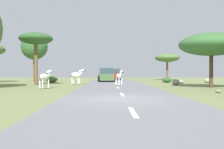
% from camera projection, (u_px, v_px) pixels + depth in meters
% --- Properties ---
extents(ground_plane, '(90.00, 90.00, 0.00)m').
position_uv_depth(ground_plane, '(119.00, 99.00, 11.63)').
color(ground_plane, olive).
extents(road, '(6.00, 64.00, 0.05)m').
position_uv_depth(road, '(124.00, 99.00, 11.63)').
color(road, slate).
rests_on(road, ground_plane).
extents(lane_markings, '(0.16, 56.00, 0.01)m').
position_uv_depth(lane_markings, '(126.00, 101.00, 10.63)').
color(lane_markings, silver).
rests_on(lane_markings, road).
extents(zebra_0, '(0.75, 1.43, 1.41)m').
position_uv_depth(zebra_0, '(119.00, 76.00, 21.88)').
color(zebra_0, silver).
rests_on(zebra_0, road).
extents(zebra_1, '(0.91, 1.48, 1.49)m').
position_uv_depth(zebra_1, '(45.00, 77.00, 19.03)').
color(zebra_1, silver).
rests_on(zebra_1, ground_plane).
extents(zebra_2, '(1.61, 0.97, 1.62)m').
position_uv_depth(zebra_2, '(77.00, 75.00, 25.13)').
color(zebra_2, silver).
rests_on(zebra_2, ground_plane).
extents(car_0, '(2.28, 4.47, 1.74)m').
position_uv_depth(car_0, '(106.00, 75.00, 32.15)').
color(car_0, '#476B38').
rests_on(car_0, road).
extents(car_1, '(2.10, 4.38, 1.74)m').
position_uv_depth(car_1, '(114.00, 75.00, 39.86)').
color(car_1, red).
rests_on(car_1, road).
extents(tree_0, '(3.61, 3.61, 6.58)m').
position_uv_depth(tree_0, '(34.00, 47.00, 34.27)').
color(tree_0, brown).
rests_on(tree_0, ground_plane).
extents(tree_1, '(3.22, 3.22, 5.08)m').
position_uv_depth(tree_1, '(36.00, 40.00, 24.03)').
color(tree_1, brown).
rests_on(tree_1, ground_plane).
extents(tree_5, '(5.23, 5.23, 4.45)m').
position_uv_depth(tree_5, '(211.00, 45.00, 20.38)').
color(tree_5, '#4C3823').
rests_on(tree_5, ground_plane).
extents(tree_7, '(3.76, 3.76, 4.13)m').
position_uv_depth(tree_7, '(167.00, 58.00, 38.39)').
color(tree_7, brown).
rests_on(tree_7, ground_plane).
extents(bush_2, '(1.08, 0.98, 0.65)m').
position_uv_depth(bush_2, '(167.00, 80.00, 29.61)').
color(bush_2, '#2D5628').
rests_on(bush_2, ground_plane).
extents(bush_3, '(1.45, 1.31, 0.87)m').
position_uv_depth(bush_3, '(52.00, 79.00, 29.77)').
color(bush_3, '#4C7038').
rests_on(bush_3, ground_plane).
extents(rock_0, '(0.77, 0.68, 0.58)m').
position_uv_depth(rock_0, '(176.00, 82.00, 23.89)').
color(rock_0, gray).
rests_on(rock_0, ground_plane).
extents(rock_1, '(0.77, 0.73, 0.43)m').
position_uv_depth(rock_1, '(180.00, 82.00, 26.79)').
color(rock_1, gray).
rests_on(rock_1, ground_plane).
extents(rock_2, '(0.39, 0.29, 0.22)m').
position_uv_depth(rock_2, '(218.00, 91.00, 15.17)').
color(rock_2, gray).
rests_on(rock_2, ground_plane).
extents(rock_3, '(0.88, 0.77, 0.52)m').
position_uv_depth(rock_3, '(208.00, 81.00, 29.09)').
color(rock_3, '#A89E8C').
rests_on(rock_3, ground_plane).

